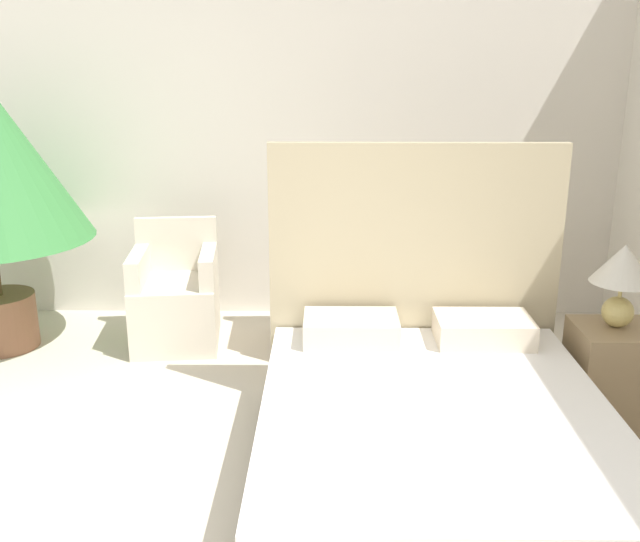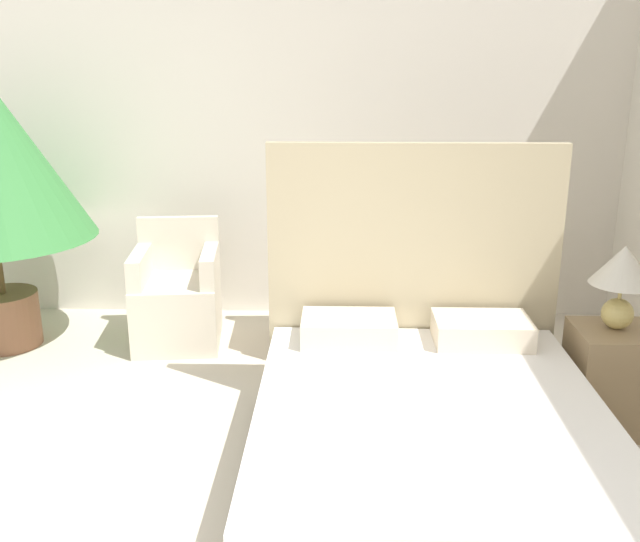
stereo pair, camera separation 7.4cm
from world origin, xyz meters
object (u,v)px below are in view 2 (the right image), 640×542
object	(u,v)px
bed	(426,429)
nightstand	(613,378)
armchair_near_window_left	(178,302)
armchair_near_window_right	(314,303)
table_lamp	(623,273)

from	to	relation	value
bed	nightstand	xyz separation A→B (m)	(1.09, 0.60, -0.01)
bed	armchair_near_window_left	world-z (taller)	bed
armchair_near_window_left	armchair_near_window_right	size ratio (longest dim) A/B	1.00
armchair_near_window_left	armchair_near_window_right	xyz separation A→B (m)	(0.98, 0.00, 0.00)
bed	table_lamp	bearing A→B (deg)	29.80
table_lamp	bed	bearing A→B (deg)	-150.20
bed	table_lamp	distance (m)	1.38
nightstand	armchair_near_window_left	bearing A→B (deg)	156.64
armchair_near_window_left	nightstand	distance (m)	2.91
armchair_near_window_right	nightstand	size ratio (longest dim) A/B	1.51
armchair_near_window_left	table_lamp	bearing A→B (deg)	-28.92
armchair_near_window_right	nightstand	distance (m)	2.05
bed	armchair_near_window_left	size ratio (longest dim) A/B	2.28
bed	table_lamp	xyz separation A→B (m)	(1.08, 0.62, 0.59)
armchair_near_window_right	nightstand	xyz separation A→B (m)	(1.69, -1.15, -0.02)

